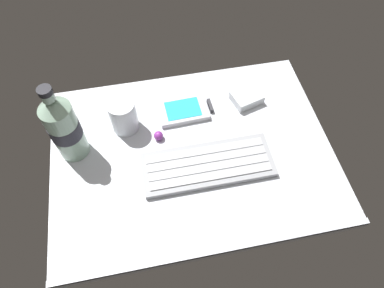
# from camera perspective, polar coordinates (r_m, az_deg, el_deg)

# --- Properties ---
(ground_plane) EXTENTS (0.64, 0.48, 0.03)m
(ground_plane) POSITION_cam_1_polar(r_m,az_deg,el_deg) (0.81, 0.03, -1.67)
(ground_plane) COLOR silver
(keyboard) EXTENTS (0.29, 0.11, 0.02)m
(keyboard) POSITION_cam_1_polar(r_m,az_deg,el_deg) (0.78, 2.60, -3.39)
(keyboard) COLOR #93969B
(keyboard) RESTS_ON ground_plane
(handheld_device) EXTENTS (0.13, 0.08, 0.02)m
(handheld_device) POSITION_cam_1_polar(r_m,az_deg,el_deg) (0.86, -1.05, 5.53)
(handheld_device) COLOR silver
(handheld_device) RESTS_ON ground_plane
(juice_cup) EXTENTS (0.06, 0.06, 0.09)m
(juice_cup) POSITION_cam_1_polar(r_m,az_deg,el_deg) (0.83, -11.11, 4.43)
(juice_cup) COLOR silver
(juice_cup) RESTS_ON ground_plane
(water_bottle) EXTENTS (0.07, 0.07, 0.21)m
(water_bottle) POSITION_cam_1_polar(r_m,az_deg,el_deg) (0.78, -20.21, 2.61)
(water_bottle) COLOR #9EC1A8
(water_bottle) RESTS_ON ground_plane
(charger_block) EXTENTS (0.08, 0.07, 0.02)m
(charger_block) POSITION_cam_1_polar(r_m,az_deg,el_deg) (0.89, 8.89, 7.46)
(charger_block) COLOR silver
(charger_block) RESTS_ON ground_plane
(trackball_mouse) EXTENTS (0.02, 0.02, 0.02)m
(trackball_mouse) POSITION_cam_1_polar(r_m,az_deg,el_deg) (0.82, -5.50, 1.36)
(trackball_mouse) COLOR purple
(trackball_mouse) RESTS_ON ground_plane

